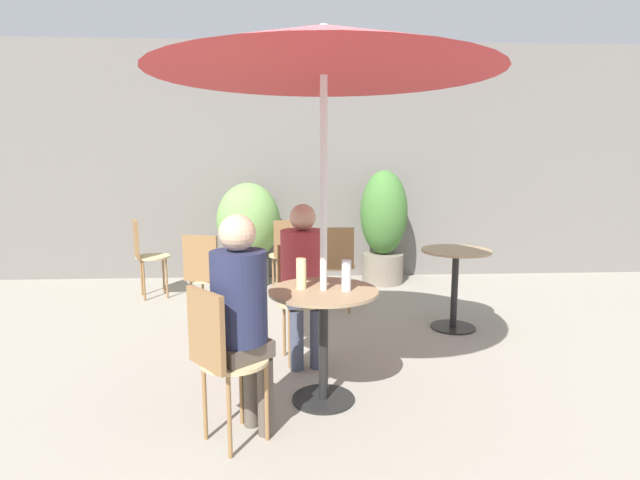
{
  "coord_description": "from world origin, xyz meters",
  "views": [
    {
      "loc": [
        -0.24,
        -2.95,
        1.54
      ],
      "look_at": [
        -0.05,
        0.46,
        0.98
      ],
      "focal_mm": 28.0,
      "sensor_mm": 36.0,
      "label": 1
    }
  ],
  "objects_px": {
    "bistro_chair_0": "(300,290)",
    "beer_glass_0": "(301,274)",
    "bistro_chair_3": "(205,272)",
    "beer_glass_1": "(346,275)",
    "bistro_chair_2": "(287,250)",
    "bistro_chair_5": "(145,250)",
    "potted_plant_1": "(384,225)",
    "potted_plant_0": "(249,227)",
    "bistro_chair_4": "(337,260)",
    "seated_person_0": "(303,270)",
    "seated_person_1": "(241,306)",
    "bistro_chair_1": "(221,351)",
    "umbrella": "(324,50)",
    "cafe_table_far": "(455,274)",
    "cafe_table_near": "(323,320)"
  },
  "relations": [
    {
      "from": "seated_person_1",
      "to": "potted_plant_0",
      "type": "relative_size",
      "value": 1.0
    },
    {
      "from": "seated_person_1",
      "to": "potted_plant_1",
      "type": "relative_size",
      "value": 0.89
    },
    {
      "from": "potted_plant_0",
      "to": "bistro_chair_5",
      "type": "bearing_deg",
      "value": -154.15
    },
    {
      "from": "bistro_chair_5",
      "to": "seated_person_1",
      "type": "distance_m",
      "value": 3.24
    },
    {
      "from": "bistro_chair_1",
      "to": "seated_person_0",
      "type": "distance_m",
      "value": 1.2
    },
    {
      "from": "potted_plant_1",
      "to": "bistro_chair_2",
      "type": "bearing_deg",
      "value": -153.55
    },
    {
      "from": "bistro_chair_1",
      "to": "potted_plant_0",
      "type": "bearing_deg",
      "value": -38.01
    },
    {
      "from": "bistro_chair_0",
      "to": "potted_plant_1",
      "type": "bearing_deg",
      "value": 54.73
    },
    {
      "from": "cafe_table_near",
      "to": "beer_glass_1",
      "type": "relative_size",
      "value": 3.81
    },
    {
      "from": "potted_plant_1",
      "to": "umbrella",
      "type": "relative_size",
      "value": 0.61
    },
    {
      "from": "potted_plant_1",
      "to": "seated_person_0",
      "type": "bearing_deg",
      "value": -113.06
    },
    {
      "from": "bistro_chair_3",
      "to": "beer_glass_1",
      "type": "height_order",
      "value": "beer_glass_1"
    },
    {
      "from": "bistro_chair_0",
      "to": "bistro_chair_5",
      "type": "relative_size",
      "value": 1.0
    },
    {
      "from": "cafe_table_near",
      "to": "bistro_chair_4",
      "type": "distance_m",
      "value": 1.88
    },
    {
      "from": "bistro_chair_5",
      "to": "bistro_chair_4",
      "type": "bearing_deg",
      "value": -130.11
    },
    {
      "from": "bistro_chair_4",
      "to": "bistro_chair_5",
      "type": "bearing_deg",
      "value": -15.02
    },
    {
      "from": "bistro_chair_2",
      "to": "seated_person_0",
      "type": "relative_size",
      "value": 0.73
    },
    {
      "from": "bistro_chair_2",
      "to": "seated_person_0",
      "type": "distance_m",
      "value": 1.89
    },
    {
      "from": "bistro_chair_0",
      "to": "beer_glass_0",
      "type": "bearing_deg",
      "value": -100.53
    },
    {
      "from": "cafe_table_far",
      "to": "bistro_chair_5",
      "type": "distance_m",
      "value": 3.34
    },
    {
      "from": "beer_glass_0",
      "to": "beer_glass_1",
      "type": "height_order",
      "value": "beer_glass_0"
    },
    {
      "from": "bistro_chair_2",
      "to": "bistro_chair_3",
      "type": "distance_m",
      "value": 1.28
    },
    {
      "from": "potted_plant_1",
      "to": "bistro_chair_0",
      "type": "bearing_deg",
      "value": -114.78
    },
    {
      "from": "bistro_chair_2",
      "to": "potted_plant_1",
      "type": "bearing_deg",
      "value": -165.74
    },
    {
      "from": "cafe_table_far",
      "to": "bistro_chair_1",
      "type": "distance_m",
      "value": 2.6
    },
    {
      "from": "bistro_chair_1",
      "to": "bistro_chair_5",
      "type": "height_order",
      "value": "same"
    },
    {
      "from": "bistro_chair_1",
      "to": "bistro_chair_5",
      "type": "distance_m",
      "value": 3.27
    },
    {
      "from": "bistro_chair_2",
      "to": "bistro_chair_5",
      "type": "bearing_deg",
      "value": -14.15
    },
    {
      "from": "cafe_table_far",
      "to": "umbrella",
      "type": "xyz_separation_m",
      "value": [
        -1.28,
        -1.33,
        1.65
      ]
    },
    {
      "from": "bistro_chair_1",
      "to": "umbrella",
      "type": "xyz_separation_m",
      "value": [
        0.57,
        0.49,
        1.62
      ]
    },
    {
      "from": "cafe_table_far",
      "to": "potted_plant_1",
      "type": "height_order",
      "value": "potted_plant_1"
    },
    {
      "from": "beer_glass_0",
      "to": "potted_plant_0",
      "type": "bearing_deg",
      "value": 101.02
    },
    {
      "from": "bistro_chair_0",
      "to": "bistro_chair_2",
      "type": "relative_size",
      "value": 1.0
    },
    {
      "from": "bistro_chair_3",
      "to": "seated_person_0",
      "type": "xyz_separation_m",
      "value": [
        0.87,
        -0.81,
        0.19
      ]
    },
    {
      "from": "cafe_table_far",
      "to": "potted_plant_1",
      "type": "bearing_deg",
      "value": 101.18
    },
    {
      "from": "seated_person_0",
      "to": "beer_glass_0",
      "type": "bearing_deg",
      "value": -103.09
    },
    {
      "from": "cafe_table_near",
      "to": "beer_glass_1",
      "type": "height_order",
      "value": "beer_glass_1"
    },
    {
      "from": "potted_plant_0",
      "to": "bistro_chair_1",
      "type": "bearing_deg",
      "value": -87.52
    },
    {
      "from": "seated_person_1",
      "to": "beer_glass_0",
      "type": "height_order",
      "value": "seated_person_1"
    },
    {
      "from": "seated_person_1",
      "to": "beer_glass_1",
      "type": "height_order",
      "value": "seated_person_1"
    },
    {
      "from": "bistro_chair_1",
      "to": "umbrella",
      "type": "relative_size",
      "value": 0.38
    },
    {
      "from": "seated_person_0",
      "to": "beer_glass_0",
      "type": "relative_size",
      "value": 6.27
    },
    {
      "from": "bistro_chair_0",
      "to": "umbrella",
      "type": "relative_size",
      "value": 0.38
    },
    {
      "from": "bistro_chair_0",
      "to": "seated_person_0",
      "type": "bearing_deg",
      "value": -90.0
    },
    {
      "from": "bistro_chair_1",
      "to": "potted_plant_1",
      "type": "height_order",
      "value": "potted_plant_1"
    },
    {
      "from": "cafe_table_near",
      "to": "cafe_table_far",
      "type": "bearing_deg",
      "value": 46.07
    },
    {
      "from": "bistro_chair_3",
      "to": "bistro_chair_5",
      "type": "distance_m",
      "value": 1.4
    },
    {
      "from": "bistro_chair_0",
      "to": "beer_glass_0",
      "type": "height_order",
      "value": "beer_glass_0"
    },
    {
      "from": "beer_glass_0",
      "to": "beer_glass_1",
      "type": "bearing_deg",
      "value": -13.12
    },
    {
      "from": "bistro_chair_4",
      "to": "bistro_chair_5",
      "type": "relative_size",
      "value": 1.0
    }
  ]
}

